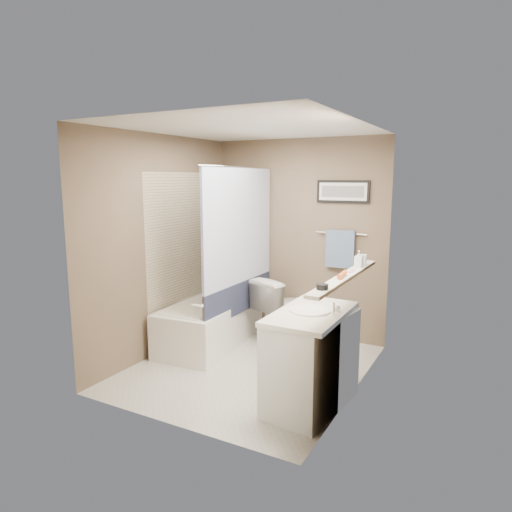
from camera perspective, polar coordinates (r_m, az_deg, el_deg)
The scene contains 32 objects.
ground at distance 4.85m, azimuth -0.86°, elevation -13.79°, with size 2.50×2.50×0.00m, color #BCB9AE.
ceiling at distance 4.47m, azimuth -0.95°, elevation 15.45°, with size 2.20×2.50×0.04m, color silver.
wall_back at distance 5.60m, azimuth 5.25°, elevation 2.16°, with size 2.20×0.04×2.40m, color brown.
wall_front at distance 3.50m, azimuth -10.77°, elevation -2.57°, with size 2.20×0.04×2.40m, color brown.
wall_left at distance 5.11m, azimuth -11.53°, elevation 1.28°, with size 0.04×2.50×2.40m, color brown.
wall_right at distance 4.10m, azimuth 12.41°, elevation -0.84°, with size 0.04×2.50×2.40m, color brown.
tile_surround at distance 5.54m, azimuth -8.26°, elevation -0.08°, with size 0.02×1.55×2.00m, color #C3B194.
curtain_rod at distance 5.08m, azimuth -2.14°, elevation 11.03°, with size 0.02×0.02×1.55m, color silver.
curtain_upper at distance 5.11m, azimuth -2.10°, elevation 3.72°, with size 0.03×1.45×1.28m, color white.
curtain_lower at distance 5.26m, azimuth -2.04°, elevation -5.21°, with size 0.03×1.45×0.36m, color #252C46.
mirror at distance 3.90m, azimuth 12.16°, elevation 4.87°, with size 0.02×1.60×1.00m, color silver.
shelf at distance 3.99m, azimuth 11.14°, elevation -2.55°, with size 0.12×1.60×0.03m, color silver.
towel_bar at distance 5.38m, azimuth 10.60°, elevation 2.80°, with size 0.02×0.02×0.60m, color silver.
towel at distance 5.39m, azimuth 10.47°, elevation 0.88°, with size 0.34×0.05×0.44m, color #85A0C2.
art_frame at distance 5.36m, azimuth 10.82°, elevation 7.91°, with size 0.62×0.03×0.26m, color black.
art_mat at distance 5.35m, azimuth 10.77°, elevation 7.91°, with size 0.56×0.00×0.20m, color white.
art_image at distance 5.35m, azimuth 10.76°, elevation 7.91°, with size 0.50×0.00×0.13m, color #595959.
door at distance 3.23m, azimuth -3.13°, elevation -7.11°, with size 0.80×0.02×2.00m, color silver.
door_handle at distance 3.45m, azimuth -7.39°, elevation -6.09°, with size 0.02×0.02×0.10m, color silver.
bathtub at distance 5.46m, azimuth -5.67°, elevation -8.28°, with size 0.70×1.50×0.50m, color white.
tub_rim at distance 5.39m, azimuth -5.71°, elevation -5.75°, with size 0.56×1.36×0.02m, color white.
toilet at distance 5.48m, azimuth 3.64°, elevation -6.62°, with size 0.44×0.77×0.79m, color silver.
vanity at distance 3.99m, azimuth 6.93°, elevation -12.97°, with size 0.50×0.90×0.80m, color silver.
countertop at distance 3.85m, azimuth 6.92°, elevation -7.17°, with size 0.54×0.96×0.04m, color silver.
sink_basin at distance 3.85m, azimuth 6.79°, elevation -6.75°, with size 0.34×0.34×0.01m, color white.
faucet_spout at distance 3.77m, azimuth 9.64°, elevation -6.51°, with size 0.02×0.02×0.10m, color white.
faucet_knob at distance 3.87m, azimuth 10.11°, elevation -6.41°, with size 0.05×0.05×0.05m, color silver.
candle_bowl_near at distance 3.44m, azimuth 8.29°, elevation -3.82°, with size 0.09×0.09×0.04m, color black.
hair_brush_front at distance 3.89m, azimuth 10.72°, elevation -2.30°, with size 0.04×0.04×0.22m, color #D4581E.
pink_comb at distance 4.15m, azimuth 11.87°, elevation -1.83°, with size 0.03×0.16×0.01m, color pink.
glass_jar at distance 4.47m, azimuth 13.16°, elevation -0.45°, with size 0.08×0.08×0.10m, color white.
soap_bottle at distance 4.34m, azimuth 12.72°, elevation -0.35°, with size 0.07×0.07×0.16m, color #999999.
Camera 1 is at (2.17, -3.88, 1.94)m, focal length 32.00 mm.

